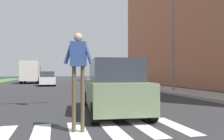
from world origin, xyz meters
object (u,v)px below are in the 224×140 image
at_px(truck_box_delivery, 31,72).
at_px(suv_crossing, 114,88).
at_px(street_lamp_right, 172,32).
at_px(pedestrian_performer, 78,66).
at_px(sedan_midblock, 47,79).

bearing_deg(truck_box_delivery, suv_crossing, -78.03).
distance_m(street_lamp_right, suv_crossing, 10.52).
xyz_separation_m(pedestrian_performer, suv_crossing, (1.57, 2.47, -0.73)).
bearing_deg(street_lamp_right, truck_box_delivery, 123.12).
bearing_deg(pedestrian_performer, truck_box_delivery, 97.85).
xyz_separation_m(street_lamp_right, suv_crossing, (-6.56, -7.36, -3.66)).
bearing_deg(sedan_midblock, suv_crossing, -80.96).
relative_size(pedestrian_performer, suv_crossing, 0.52).
bearing_deg(sedan_midblock, street_lamp_right, -49.97).
height_order(street_lamp_right, pedestrian_performer, street_lamp_right).
height_order(pedestrian_performer, suv_crossing, pedestrian_performer).
relative_size(suv_crossing, truck_box_delivery, 0.77).
height_order(street_lamp_right, sedan_midblock, street_lamp_right).
bearing_deg(sedan_midblock, pedestrian_performer, -86.21).
bearing_deg(truck_box_delivery, sedan_midblock, -70.62).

